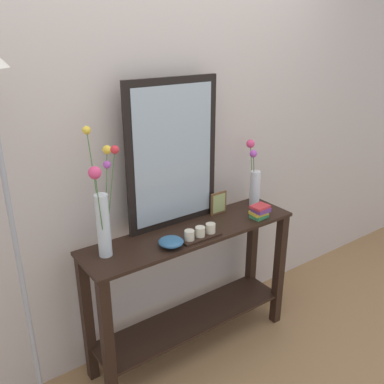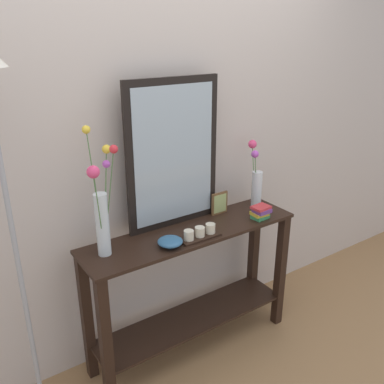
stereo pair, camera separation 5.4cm
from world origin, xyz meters
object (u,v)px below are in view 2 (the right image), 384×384
(book_stack, at_px, (261,212))
(floor_lamp, at_px, (6,195))
(tall_vase_left, at_px, (102,209))
(mirror_leaning, at_px, (173,155))
(decorative_bowl, at_px, (170,242))
(picture_frame_small, at_px, (220,203))
(vase_right, at_px, (256,180))
(console_table, at_px, (192,280))
(candle_tray, at_px, (200,234))

(book_stack, bearing_deg, floor_lamp, 175.94)
(tall_vase_left, distance_m, floor_lamp, 0.47)
(mirror_leaning, distance_m, book_stack, 0.66)
(decorative_bowl, height_order, book_stack, book_stack)
(picture_frame_small, height_order, decorative_bowl, picture_frame_small)
(tall_vase_left, xyz_separation_m, decorative_bowl, (0.32, -0.12, -0.23))
(vase_right, height_order, floor_lamp, floor_lamp)
(floor_lamp, bearing_deg, decorative_bowl, -6.60)
(mirror_leaning, bearing_deg, console_table, -77.05)
(console_table, relative_size, picture_frame_small, 9.33)
(picture_frame_small, height_order, floor_lamp, floor_lamp)
(vase_right, distance_m, floor_lamp, 1.54)
(console_table, distance_m, candle_tray, 0.38)
(candle_tray, height_order, book_stack, book_stack)
(picture_frame_small, height_order, book_stack, picture_frame_small)
(console_table, height_order, vase_right, vase_right)
(vase_right, bearing_deg, floor_lamp, -176.79)
(mirror_leaning, distance_m, candle_tray, 0.47)
(vase_right, xyz_separation_m, picture_frame_small, (-0.28, 0.02, -0.10))
(tall_vase_left, bearing_deg, floor_lamp, -175.78)
(candle_tray, height_order, picture_frame_small, picture_frame_small)
(console_table, height_order, book_stack, book_stack)
(tall_vase_left, xyz_separation_m, vase_right, (1.09, 0.05, -0.08))
(vase_right, distance_m, book_stack, 0.25)
(decorative_bowl, relative_size, floor_lamp, 0.07)
(book_stack, distance_m, floor_lamp, 1.46)
(mirror_leaning, bearing_deg, tall_vase_left, -167.27)
(console_table, distance_m, book_stack, 0.59)
(console_table, xyz_separation_m, book_stack, (0.44, -0.10, 0.38))
(candle_tray, bearing_deg, vase_right, 17.55)
(picture_frame_small, xyz_separation_m, book_stack, (0.16, -0.20, -0.03))
(vase_right, xyz_separation_m, decorative_bowl, (-0.77, -0.17, -0.14))
(mirror_leaning, distance_m, tall_vase_left, 0.54)
(mirror_leaning, relative_size, decorative_bowl, 6.27)
(decorative_bowl, bearing_deg, mirror_leaning, 53.46)
(candle_tray, bearing_deg, decorative_bowl, 176.86)
(mirror_leaning, xyz_separation_m, vase_right, (0.59, -0.06, -0.26))
(picture_frame_small, bearing_deg, tall_vase_left, -174.87)
(console_table, xyz_separation_m, decorative_bowl, (-0.20, -0.09, 0.36))
(vase_right, height_order, book_stack, vase_right)
(floor_lamp, bearing_deg, mirror_leaning, 8.81)
(vase_right, relative_size, book_stack, 3.64)
(console_table, xyz_separation_m, tall_vase_left, (-0.53, 0.03, 0.59))
(floor_lamp, bearing_deg, candle_tray, -5.91)
(tall_vase_left, bearing_deg, picture_frame_small, 5.13)
(vase_right, bearing_deg, candle_tray, -162.45)
(tall_vase_left, height_order, book_stack, tall_vase_left)
(mirror_leaning, height_order, vase_right, mirror_leaning)
(decorative_bowl, bearing_deg, book_stack, -1.08)
(tall_vase_left, height_order, decorative_bowl, tall_vase_left)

